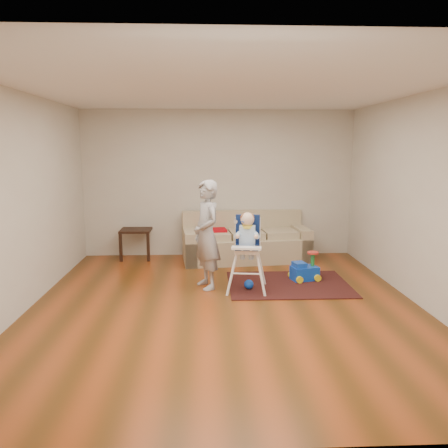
{
  "coord_description": "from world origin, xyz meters",
  "views": [
    {
      "loc": [
        -0.26,
        -5.38,
        2.01
      ],
      "look_at": [
        0.0,
        0.4,
        1.0
      ],
      "focal_mm": 35.0,
      "sensor_mm": 36.0,
      "label": 1
    }
  ],
  "objects_px": {
    "ride_on_toy": "(305,266)",
    "high_chair": "(247,253)",
    "side_table": "(137,243)",
    "toy_ball": "(249,284)",
    "adult": "(207,235)",
    "sofa": "(246,237)"
  },
  "relations": [
    {
      "from": "adult",
      "to": "sofa",
      "type": "bearing_deg",
      "value": 132.74
    },
    {
      "from": "side_table",
      "to": "high_chair",
      "type": "relative_size",
      "value": 0.48
    },
    {
      "from": "side_table",
      "to": "ride_on_toy",
      "type": "xyz_separation_m",
      "value": [
        2.78,
        -1.52,
        -0.04
      ]
    },
    {
      "from": "ride_on_toy",
      "to": "high_chair",
      "type": "bearing_deg",
      "value": -170.6
    },
    {
      "from": "toy_ball",
      "to": "adult",
      "type": "xyz_separation_m",
      "value": [
        -0.6,
        0.14,
        0.7
      ]
    },
    {
      "from": "ride_on_toy",
      "to": "high_chair",
      "type": "distance_m",
      "value": 1.07
    },
    {
      "from": "high_chair",
      "to": "adult",
      "type": "bearing_deg",
      "value": 172.93
    },
    {
      "from": "side_table",
      "to": "toy_ball",
      "type": "bearing_deg",
      "value": -45.66
    },
    {
      "from": "high_chair",
      "to": "toy_ball",
      "type": "bearing_deg",
      "value": 21.46
    },
    {
      "from": "side_table",
      "to": "high_chair",
      "type": "bearing_deg",
      "value": -46.25
    },
    {
      "from": "toy_ball",
      "to": "adult",
      "type": "height_order",
      "value": "adult"
    },
    {
      "from": "sofa",
      "to": "ride_on_toy",
      "type": "relative_size",
      "value": 5.33
    },
    {
      "from": "side_table",
      "to": "adult",
      "type": "bearing_deg",
      "value": -54.25
    },
    {
      "from": "side_table",
      "to": "high_chair",
      "type": "height_order",
      "value": "high_chair"
    },
    {
      "from": "sofa",
      "to": "adult",
      "type": "height_order",
      "value": "adult"
    },
    {
      "from": "side_table",
      "to": "adult",
      "type": "height_order",
      "value": "adult"
    },
    {
      "from": "side_table",
      "to": "adult",
      "type": "relative_size",
      "value": 0.35
    },
    {
      "from": "toy_ball",
      "to": "side_table",
      "type": "bearing_deg",
      "value": 134.34
    },
    {
      "from": "high_chair",
      "to": "ride_on_toy",
      "type": "bearing_deg",
      "value": 32.01
    },
    {
      "from": "side_table",
      "to": "toy_ball",
      "type": "height_order",
      "value": "side_table"
    },
    {
      "from": "ride_on_toy",
      "to": "toy_ball",
      "type": "bearing_deg",
      "value": -170.26
    },
    {
      "from": "ride_on_toy",
      "to": "adult",
      "type": "bearing_deg",
      "value": 175.27
    }
  ]
}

